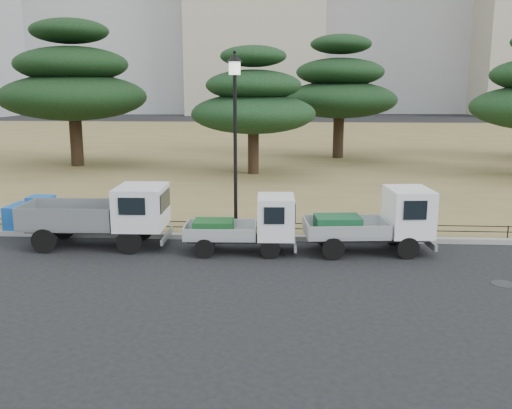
# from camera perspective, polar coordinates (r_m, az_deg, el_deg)

# --- Properties ---
(ground) EXTENTS (220.00, 220.00, 0.00)m
(ground) POSITION_cam_1_polar(r_m,az_deg,el_deg) (16.12, -0.45, -6.00)
(ground) COLOR black
(lawn) EXTENTS (120.00, 56.00, 0.15)m
(lawn) POSITION_cam_1_polar(r_m,az_deg,el_deg) (46.16, 2.27, 5.88)
(lawn) COLOR olive
(lawn) RESTS_ON ground
(curb) EXTENTS (120.00, 0.25, 0.16)m
(curb) POSITION_cam_1_polar(r_m,az_deg,el_deg) (18.58, 0.12, -3.30)
(curb) COLOR gray
(curb) RESTS_ON ground
(truck_large) EXTENTS (4.43, 1.87, 1.91)m
(truck_large) POSITION_cam_1_polar(r_m,az_deg,el_deg) (18.23, -14.93, -0.83)
(truck_large) COLOR black
(truck_large) RESTS_ON ground
(truck_kei_front) EXTENTS (3.30, 1.53, 1.72)m
(truck_kei_front) POSITION_cam_1_polar(r_m,az_deg,el_deg) (17.03, -0.70, -2.02)
(truck_kei_front) COLOR black
(truck_kei_front) RESTS_ON ground
(truck_kei_rear) EXTENTS (3.84, 1.94, 1.94)m
(truck_kei_rear) POSITION_cam_1_polar(r_m,az_deg,el_deg) (17.41, 12.06, -1.60)
(truck_kei_rear) COLOR black
(truck_kei_rear) RESTS_ON ground
(street_lamp) EXTENTS (0.51, 0.51, 5.75)m
(street_lamp) POSITION_cam_1_polar(r_m,az_deg,el_deg) (18.31, -2.11, 9.02)
(street_lamp) COLOR black
(street_lamp) RESTS_ON lawn
(pipe_fence) EXTENTS (38.00, 0.04, 0.40)m
(pipe_fence) POSITION_cam_1_polar(r_m,az_deg,el_deg) (18.63, 0.15, -2.11)
(pipe_fence) COLOR black
(pipe_fence) RESTS_ON lawn
(tarp_pile) EXTENTS (1.75, 1.32, 1.12)m
(tarp_pile) POSITION_cam_1_polar(r_m,az_deg,el_deg) (20.86, -21.21, -0.96)
(tarp_pile) COLOR #1754B4
(tarp_pile) RESTS_ON lawn
(manhole) EXTENTS (0.60, 0.60, 0.01)m
(manhole) POSITION_cam_1_polar(r_m,az_deg,el_deg) (15.89, 23.50, -7.29)
(manhole) COLOR #2D2D30
(manhole) RESTS_ON ground
(pine_west_near) EXTENTS (8.51, 8.51, 8.51)m
(pine_west_near) POSITION_cam_1_polar(r_m,az_deg,el_deg) (35.71, -17.87, 11.55)
(pine_west_near) COLOR black
(pine_west_near) RESTS_ON lawn
(pine_center_left) EXTENTS (6.71, 6.71, 6.82)m
(pine_center_left) POSITION_cam_1_polar(r_m,az_deg,el_deg) (30.99, -0.27, 10.34)
(pine_center_left) COLOR black
(pine_center_left) RESTS_ON lawn
(pine_center_right) EXTENTS (7.49, 7.49, 7.94)m
(pine_center_right) POSITION_cam_1_polar(r_m,az_deg,el_deg) (38.22, 8.38, 11.52)
(pine_center_right) COLOR black
(pine_center_right) RESTS_ON lawn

